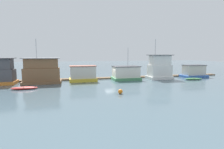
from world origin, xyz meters
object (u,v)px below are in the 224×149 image
houseboat_yellow (83,74)px  houseboat_green (126,73)px  houseboat_brown (42,72)px  buoy_orange (120,91)px  houseboat_blue (194,71)px  dinghy_green (193,79)px  dinghy_red (24,88)px  houseboat_white (160,68)px

houseboat_yellow → houseboat_green: houseboat_green is taller
houseboat_brown → buoy_orange: (12.42, -12.62, -1.97)m
houseboat_blue → buoy_orange: size_ratio=8.98×
houseboat_yellow → houseboat_blue: size_ratio=0.94×
dinghy_green → houseboat_blue: bearing=50.8°
houseboat_yellow → dinghy_red: (-10.12, -6.44, -1.38)m
houseboat_yellow → houseboat_white: bearing=-2.0°
houseboat_blue → dinghy_red: houseboat_blue is taller
houseboat_brown → buoy_orange: 17.81m
houseboat_brown → dinghy_red: houseboat_brown is taller
houseboat_yellow → dinghy_red: bearing=-147.5°
houseboat_yellow → buoy_orange: (4.32, -13.28, -1.27)m
houseboat_brown → houseboat_yellow: (8.10, 0.66, -0.70)m
houseboat_blue → dinghy_green: bearing=-129.2°
houseboat_yellow → buoy_orange: 14.03m
houseboat_yellow → houseboat_green: (9.57, -0.15, -0.11)m
houseboat_brown → dinghy_red: (-2.02, -5.78, -2.08)m
houseboat_green → houseboat_blue: (18.01, 0.16, -0.09)m
dinghy_red → buoy_orange: bearing=-25.4°
houseboat_white → dinghy_red: size_ratio=2.22×
houseboat_blue → dinghy_green: (-3.45, -4.24, -1.18)m
dinghy_green → dinghy_red: bearing=-176.3°
houseboat_white → houseboat_blue: bearing=3.6°
houseboat_blue → dinghy_green: size_ratio=1.48×
houseboat_brown → houseboat_green: size_ratio=1.21×
houseboat_blue → dinghy_green: 5.59m
dinghy_green → buoy_orange: 21.78m
houseboat_yellow → dinghy_green: 24.53m
houseboat_brown → buoy_orange: houseboat_brown is taller
houseboat_white → houseboat_blue: houseboat_white is taller
houseboat_yellow → houseboat_blue: houseboat_yellow is taller
houseboat_brown → houseboat_white: bearing=0.1°
houseboat_yellow → houseboat_white: houseboat_white is taller
houseboat_brown → dinghy_green: (32.22, -3.56, -2.07)m
houseboat_green → houseboat_blue: houseboat_green is taller
dinghy_red → houseboat_brown: bearing=70.7°
houseboat_brown → dinghy_red: bearing=-109.3°
houseboat_green → buoy_orange: size_ratio=10.52×
houseboat_blue → dinghy_red: bearing=-170.3°
houseboat_green → houseboat_white: houseboat_white is taller
dinghy_green → houseboat_yellow: bearing=170.1°
dinghy_red → buoy_orange: size_ratio=6.02×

